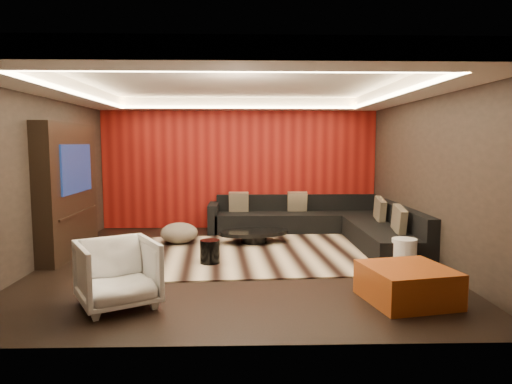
{
  "coord_description": "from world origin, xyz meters",
  "views": [
    {
      "loc": [
        0.09,
        -7.05,
        1.86
      ],
      "look_at": [
        0.3,
        0.6,
        1.05
      ],
      "focal_mm": 32.0,
      "sensor_mm": 36.0,
      "label": 1
    }
  ],
  "objects_px": {
    "drum_stool": "(210,252)",
    "armchair": "(118,273)",
    "coffee_table": "(254,237)",
    "white_side_table": "(404,254)",
    "orange_ottoman": "(407,284)",
    "sectional_sofa": "(326,224)"
  },
  "relations": [
    {
      "from": "orange_ottoman",
      "to": "sectional_sofa",
      "type": "distance_m",
      "value": 3.73
    },
    {
      "from": "drum_stool",
      "to": "armchair",
      "type": "height_order",
      "value": "armchair"
    },
    {
      "from": "coffee_table",
      "to": "sectional_sofa",
      "type": "bearing_deg",
      "value": 19.54
    },
    {
      "from": "orange_ottoman",
      "to": "sectional_sofa",
      "type": "height_order",
      "value": "sectional_sofa"
    },
    {
      "from": "white_side_table",
      "to": "drum_stool",
      "type": "bearing_deg",
      "value": 173.32
    },
    {
      "from": "drum_stool",
      "to": "orange_ottoman",
      "type": "relative_size",
      "value": 0.38
    },
    {
      "from": "coffee_table",
      "to": "armchair",
      "type": "relative_size",
      "value": 1.55
    },
    {
      "from": "drum_stool",
      "to": "armchair",
      "type": "distance_m",
      "value": 2.04
    },
    {
      "from": "white_side_table",
      "to": "sectional_sofa",
      "type": "xyz_separation_m",
      "value": [
        -0.75,
        2.32,
        0.03
      ]
    },
    {
      "from": "drum_stool",
      "to": "sectional_sofa",
      "type": "distance_m",
      "value": 2.94
    },
    {
      "from": "drum_stool",
      "to": "orange_ottoman",
      "type": "distance_m",
      "value": 3.01
    },
    {
      "from": "white_side_table",
      "to": "orange_ottoman",
      "type": "distance_m",
      "value": 1.47
    },
    {
      "from": "armchair",
      "to": "coffee_table",
      "type": "bearing_deg",
      "value": 33.75
    },
    {
      "from": "orange_ottoman",
      "to": "coffee_table",
      "type": "bearing_deg",
      "value": 118.54
    },
    {
      "from": "coffee_table",
      "to": "orange_ottoman",
      "type": "bearing_deg",
      "value": -61.46
    },
    {
      "from": "orange_ottoman",
      "to": "white_side_table",
      "type": "bearing_deg",
      "value": 71.9
    },
    {
      "from": "armchair",
      "to": "drum_stool",
      "type": "bearing_deg",
      "value": 33.38
    },
    {
      "from": "white_side_table",
      "to": "orange_ottoman",
      "type": "bearing_deg",
      "value": -108.1
    },
    {
      "from": "white_side_table",
      "to": "sectional_sofa",
      "type": "bearing_deg",
      "value": 107.79
    },
    {
      "from": "drum_stool",
      "to": "armchair",
      "type": "relative_size",
      "value": 0.42
    },
    {
      "from": "white_side_table",
      "to": "sectional_sofa",
      "type": "relative_size",
      "value": 0.13
    },
    {
      "from": "coffee_table",
      "to": "white_side_table",
      "type": "xyz_separation_m",
      "value": [
        2.2,
        -1.81,
        0.1
      ]
    }
  ]
}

